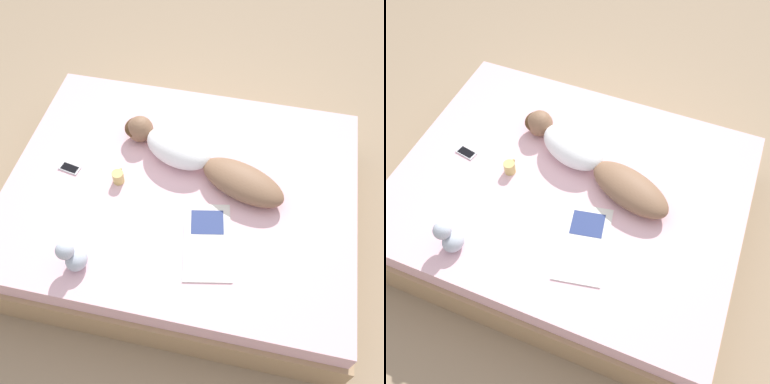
# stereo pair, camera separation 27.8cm
# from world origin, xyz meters

# --- Properties ---
(ground_plane) EXTENTS (12.00, 12.00, 0.00)m
(ground_plane) POSITION_xyz_m (0.00, 0.00, 0.00)
(ground_plane) COLOR #9E8466
(bed) EXTENTS (1.81, 2.28, 0.46)m
(bed) POSITION_xyz_m (0.00, 0.00, 0.22)
(bed) COLOR tan
(bed) RESTS_ON ground_plane
(person) EXTENTS (0.64, 1.19, 0.19)m
(person) POSITION_xyz_m (0.18, -0.07, 0.54)
(person) COLOR brown
(person) RESTS_ON bed
(open_magazine) EXTENTS (0.56, 0.37, 0.01)m
(open_magazine) POSITION_xyz_m (-0.36, -0.24, 0.46)
(open_magazine) COLOR silver
(open_magazine) RESTS_ON bed
(coffee_mug) EXTENTS (0.11, 0.07, 0.08)m
(coffee_mug) POSITION_xyz_m (-0.05, 0.40, 0.50)
(coffee_mug) COLOR tan
(coffee_mug) RESTS_ON bed
(cell_phone) EXTENTS (0.09, 0.15, 0.01)m
(cell_phone) POSITION_xyz_m (-0.02, 0.75, 0.46)
(cell_phone) COLOR silver
(cell_phone) RESTS_ON bed
(plush_toy) EXTENTS (0.14, 0.16, 0.20)m
(plush_toy) POSITION_xyz_m (-0.67, 0.46, 0.55)
(plush_toy) COLOR #B2BCCC
(plush_toy) RESTS_ON bed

